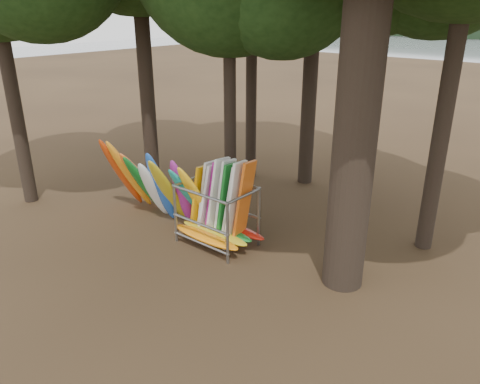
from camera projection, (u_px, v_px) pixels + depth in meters
The scene contains 3 objects.
ground at pixel (195, 239), 15.41m from camera, with size 120.00×120.00×0.00m, color #47331E.
kayak_row at pixel (157, 186), 16.35m from camera, with size 4.50×2.19×3.01m.
storage_rack at pixel (217, 216), 14.85m from camera, with size 3.05×1.58×2.90m.
Camera 1 is at (9.92, -9.60, 7.19)m, focal length 35.00 mm.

